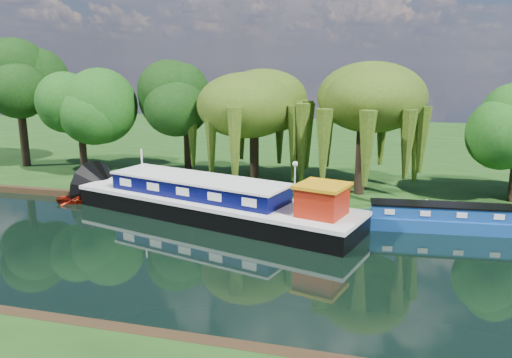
# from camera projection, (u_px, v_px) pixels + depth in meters

# --- Properties ---
(ground) EXTENTS (120.00, 120.00, 0.00)m
(ground) POSITION_uv_depth(u_px,v_px,m) (246.00, 259.00, 24.87)
(ground) COLOR black
(far_bank) EXTENTS (120.00, 52.00, 0.45)m
(far_bank) POSITION_uv_depth(u_px,v_px,m) (328.00, 146.00, 56.82)
(far_bank) COLOR #15380F
(far_bank) RESTS_ON ground
(dutch_barge) EXTENTS (19.68, 9.37, 4.06)m
(dutch_barge) POSITION_uv_depth(u_px,v_px,m) (214.00, 203.00, 31.20)
(dutch_barge) COLOR black
(dutch_barge) RESTS_ON ground
(narrowboat) EXTENTS (11.50, 2.95, 1.66)m
(narrowboat) POSITION_uv_depth(u_px,v_px,m) (440.00, 220.00, 29.18)
(narrowboat) COLOR navy
(narrowboat) RESTS_ON ground
(red_dinghy) EXTENTS (3.79, 3.18, 0.67)m
(red_dinghy) POSITION_uv_depth(u_px,v_px,m) (82.00, 202.00, 35.04)
(red_dinghy) COLOR maroon
(red_dinghy) RESTS_ON ground
(willow_left) EXTENTS (6.79, 6.79, 8.14)m
(willow_left) POSITION_uv_depth(u_px,v_px,m) (254.00, 106.00, 37.68)
(willow_left) COLOR black
(willow_left) RESTS_ON far_bank
(willow_right) EXTENTS (6.83, 6.83, 8.32)m
(willow_right) POSITION_uv_depth(u_px,v_px,m) (363.00, 108.00, 34.16)
(willow_right) COLOR black
(willow_right) RESTS_ON far_bank
(tree_far_left) EXTENTS (5.20, 5.20, 8.38)m
(tree_far_left) POSITION_uv_depth(u_px,v_px,m) (80.00, 106.00, 39.65)
(tree_far_left) COLOR black
(tree_far_left) RESTS_ON far_bank
(tree_far_back) EXTENTS (5.98, 5.98, 10.05)m
(tree_far_back) POSITION_uv_depth(u_px,v_px,m) (19.00, 87.00, 43.51)
(tree_far_back) COLOR black
(tree_far_back) RESTS_ON far_bank
(tree_far_mid) EXTENTS (5.19, 5.19, 8.50)m
(tree_far_mid) POSITION_uv_depth(u_px,v_px,m) (186.00, 104.00, 39.90)
(tree_far_mid) COLOR black
(tree_far_mid) RESTS_ON far_bank
(lamppost) EXTENTS (0.36, 0.36, 2.56)m
(lamppost) POSITION_uv_depth(u_px,v_px,m) (295.00, 170.00, 34.08)
(lamppost) COLOR silver
(lamppost) RESTS_ON far_bank
(mooring_posts) EXTENTS (19.16, 0.16, 1.00)m
(mooring_posts) POSITION_uv_depth(u_px,v_px,m) (274.00, 197.00, 32.68)
(mooring_posts) COLOR silver
(mooring_posts) RESTS_ON far_bank
(reeds_near) EXTENTS (33.70, 1.50, 1.10)m
(reeds_near) POSITION_uv_depth(u_px,v_px,m) (388.00, 352.00, 15.90)
(reeds_near) COLOR #194C14
(reeds_near) RESTS_ON ground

